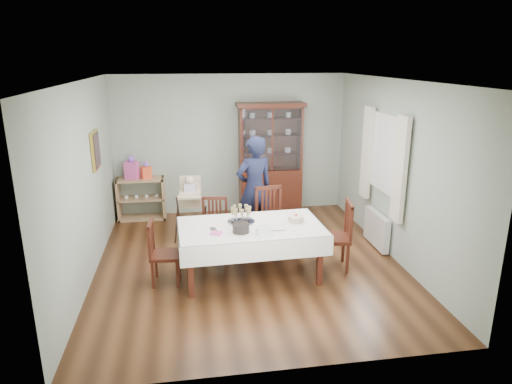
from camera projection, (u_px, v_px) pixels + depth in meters
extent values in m
plane|color=#593319|center=(249.00, 263.00, 6.93)|extent=(5.00, 5.00, 0.00)
plane|color=#9EAA99|center=(230.00, 145.00, 8.91)|extent=(4.50, 0.00, 4.50)
plane|color=#9EAA99|center=(85.00, 183.00, 6.21)|extent=(0.00, 5.00, 5.00)
plane|color=#9EAA99|center=(396.00, 171.00, 6.88)|extent=(0.00, 5.00, 5.00)
plane|color=white|center=(248.00, 80.00, 6.16)|extent=(5.00, 5.00, 0.00)
cube|color=#4A1E12|center=(251.00, 228.00, 6.33)|extent=(1.94, 1.12, 0.06)
cube|color=white|center=(251.00, 226.00, 6.32)|extent=(2.04, 1.22, 0.01)
cube|color=#4A1E12|center=(270.00, 191.00, 9.05)|extent=(1.20, 0.45, 0.90)
cube|color=white|center=(272.00, 140.00, 8.57)|extent=(1.12, 0.01, 1.16)
cube|color=#4A1E12|center=(271.00, 105.00, 8.57)|extent=(1.30, 0.48, 0.07)
cube|color=tan|center=(143.00, 217.00, 8.82)|extent=(0.90, 0.38, 0.04)
cube|color=tan|center=(141.00, 199.00, 8.71)|extent=(0.90, 0.38, 0.03)
cube|color=tan|center=(140.00, 179.00, 8.61)|extent=(0.90, 0.38, 0.04)
cube|color=tan|center=(119.00, 200.00, 8.65)|extent=(0.04, 0.38, 0.80)
cube|color=tan|center=(164.00, 198.00, 8.78)|extent=(0.04, 0.38, 0.80)
cube|color=gold|center=(95.00, 150.00, 6.89)|extent=(0.04, 0.48, 0.58)
cube|color=white|center=(386.00, 154.00, 7.10)|extent=(0.04, 1.02, 1.22)
cube|color=silver|center=(400.00, 170.00, 6.54)|extent=(0.07, 0.30, 1.55)
cube|color=silver|center=(367.00, 152.00, 7.71)|extent=(0.07, 0.30, 1.55)
cube|color=white|center=(377.00, 229.00, 7.45)|extent=(0.10, 0.80, 0.55)
cube|color=#4A1E12|center=(214.00, 231.00, 7.03)|extent=(0.47, 0.47, 0.05)
cube|color=#4A1E12|center=(215.00, 212.00, 7.14)|extent=(0.39, 0.10, 0.49)
cube|color=#4A1E12|center=(273.00, 224.00, 7.20)|extent=(0.53, 0.53, 0.05)
cube|color=#4A1E12|center=(268.00, 203.00, 7.31)|extent=(0.44, 0.11, 0.55)
cube|color=#4A1E12|center=(166.00, 255.00, 6.22)|extent=(0.43, 0.43, 0.05)
cube|color=#4A1E12|center=(151.00, 239.00, 6.14)|extent=(0.07, 0.38, 0.47)
cube|color=#4A1E12|center=(333.00, 238.00, 6.66)|extent=(0.52, 0.52, 0.05)
cube|color=#4A1E12|center=(349.00, 220.00, 6.57)|extent=(0.11, 0.44, 0.54)
imported|color=black|center=(254.00, 189.00, 7.58)|extent=(0.75, 0.61, 1.79)
cube|color=#C5B189|center=(190.00, 198.00, 7.74)|extent=(0.38, 0.34, 0.25)
cube|color=#C5B189|center=(190.00, 187.00, 7.68)|extent=(0.36, 0.09, 0.29)
cube|color=#C5B189|center=(190.00, 194.00, 7.72)|extent=(0.39, 0.20, 0.03)
cube|color=silver|center=(190.00, 189.00, 7.69)|extent=(0.20, 0.16, 0.19)
sphere|color=beige|center=(190.00, 180.00, 7.65)|extent=(0.16, 0.16, 0.16)
cylinder|color=silver|center=(241.00, 222.00, 6.43)|extent=(0.39, 0.39, 0.01)
torus|color=silver|center=(241.00, 221.00, 6.43)|extent=(0.39, 0.39, 0.02)
cylinder|color=white|center=(296.00, 222.00, 6.45)|extent=(0.26, 0.26, 0.01)
cylinder|color=brown|center=(296.00, 219.00, 6.43)|extent=(0.22, 0.22, 0.08)
cylinder|color=silver|center=(296.00, 216.00, 6.42)|extent=(0.22, 0.22, 0.01)
cylinder|color=#F24C4C|center=(296.00, 213.00, 6.41)|extent=(0.01, 0.01, 0.06)
sphere|color=yellow|center=(296.00, 211.00, 6.40)|extent=(0.02, 0.02, 0.02)
cylinder|color=black|center=(241.00, 228.00, 6.07)|extent=(0.30, 0.30, 0.11)
cylinder|color=white|center=(264.00, 230.00, 6.02)|extent=(0.28, 0.28, 0.09)
cube|color=#DD51A1|center=(216.00, 233.00, 6.02)|extent=(0.18, 0.18, 0.02)
cube|color=silver|center=(276.00, 231.00, 6.12)|extent=(0.26, 0.03, 0.01)
cube|color=#DD51A1|center=(132.00, 170.00, 8.51)|extent=(0.28, 0.22, 0.33)
sphere|color=#E533B2|center=(131.00, 159.00, 8.45)|extent=(0.13, 0.13, 0.13)
cube|color=#FF5428|center=(146.00, 173.00, 8.57)|extent=(0.21, 0.18, 0.23)
sphere|color=#E533B2|center=(146.00, 164.00, 8.52)|extent=(0.11, 0.11, 0.11)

